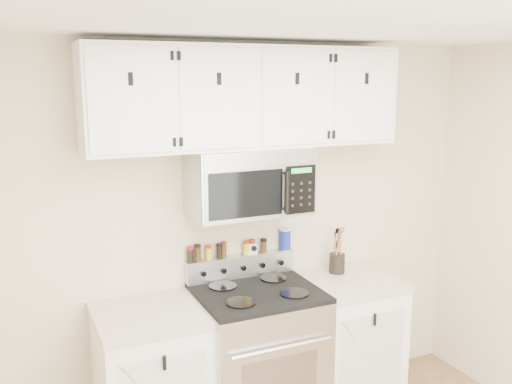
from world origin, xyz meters
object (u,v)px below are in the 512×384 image
range (258,358)px  salt_canister (285,239)px  microwave (250,181)px  utensil_crock (337,262)px

range → salt_canister: size_ratio=7.57×
range → microwave: 1.15m
utensil_crock → microwave: bearing=-178.0°
microwave → range: bearing=-90.2°
utensil_crock → salt_canister: salt_canister is taller
microwave → salt_canister: microwave is taller
range → utensil_crock: utensil_crock is taller
range → salt_canister: bearing=40.1°
range → salt_canister: 0.81m
range → salt_canister: (0.33, 0.28, 0.69)m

